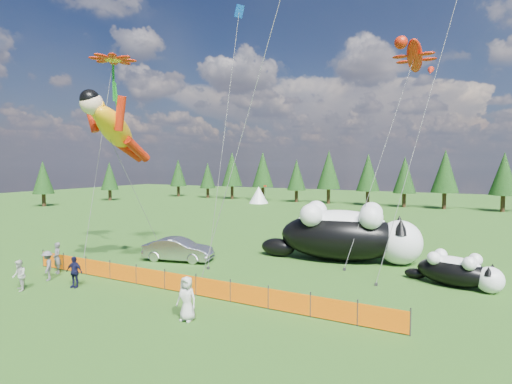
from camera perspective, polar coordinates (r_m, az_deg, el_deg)
ground at (r=23.58m, az=-6.10°, el=-12.07°), size 160.00×160.00×0.00m
safety_fence at (r=21.12m, az=-10.79°, el=-12.61°), size 22.06×0.06×1.10m
tree_line at (r=65.05m, az=16.70°, el=1.61°), size 90.00×4.00×8.00m
festival_tents at (r=58.98m, az=26.21°, el=-1.39°), size 50.00×3.20×2.80m
cat_large at (r=27.66m, az=12.93°, el=-5.79°), size 10.78×5.27×3.92m
cat_small at (r=24.12m, az=26.84°, el=-10.00°), size 4.95×2.67×1.81m
car at (r=27.67m, az=-11.04°, el=-8.06°), size 4.94×2.75×1.54m
spectator_a at (r=26.90m, az=-26.54°, el=-8.42°), size 0.78×0.64×1.86m
spectator_b at (r=24.21m, az=-30.75°, el=-10.22°), size 0.90×0.76×1.60m
spectator_c at (r=23.53m, az=-24.54°, el=-10.35°), size 1.06×0.70×1.67m
spectator_d at (r=25.54m, az=-27.65°, el=-9.31°), size 1.19×1.12×1.68m
spectator_e at (r=17.42m, az=-9.87°, el=-14.76°), size 0.94×0.64×1.86m
superhero_kite at (r=25.07m, az=-19.56°, el=8.51°), size 6.06×7.21×11.23m
gecko_kite at (r=32.72m, az=21.72°, el=17.54°), size 4.53×10.90×16.49m
flower_kite at (r=29.42m, az=-19.76°, el=17.08°), size 4.00×5.65×13.81m
diamond_kite_a at (r=29.19m, az=-2.59°, el=23.17°), size 0.66×4.43×17.69m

